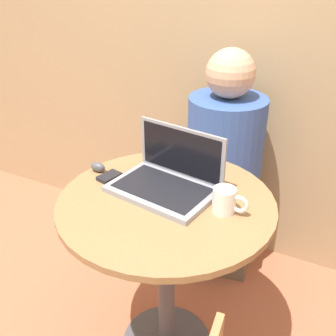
# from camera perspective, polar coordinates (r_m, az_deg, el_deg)

# --- Properties ---
(back_wall) EXTENTS (7.00, 0.05, 2.60)m
(back_wall) POSITION_cam_1_polar(r_m,az_deg,el_deg) (2.02, 11.70, 20.84)
(back_wall) COLOR tan
(back_wall) RESTS_ON ground_plane
(round_table) EXTENTS (0.79, 0.79, 0.78)m
(round_table) POSITION_cam_1_polar(r_m,az_deg,el_deg) (1.52, -0.25, -10.26)
(round_table) COLOR #4C4C51
(round_table) RESTS_ON ground_plane
(laptop) EXTENTS (0.41, 0.31, 0.22)m
(laptop) POSITION_cam_1_polar(r_m,az_deg,el_deg) (1.46, -0.04, -1.51)
(laptop) COLOR gray
(laptop) RESTS_ON round_table
(cell_phone) EXTENTS (0.08, 0.10, 0.02)m
(cell_phone) POSITION_cam_1_polar(r_m,az_deg,el_deg) (1.56, -8.50, -1.25)
(cell_phone) COLOR black
(cell_phone) RESTS_ON round_table
(computer_mouse) EXTENTS (0.06, 0.04, 0.04)m
(computer_mouse) POSITION_cam_1_polar(r_m,az_deg,el_deg) (1.61, -10.15, 0.14)
(computer_mouse) COLOR #4C4C51
(computer_mouse) RESTS_ON round_table
(coffee_cup) EXTENTS (0.13, 0.08, 0.09)m
(coffee_cup) POSITION_cam_1_polar(r_m,az_deg,el_deg) (1.34, 8.34, -4.72)
(coffee_cup) COLOR white
(coffee_cup) RESTS_ON round_table
(person_seated) EXTENTS (0.42, 0.60, 1.20)m
(person_seated) POSITION_cam_1_polar(r_m,az_deg,el_deg) (2.11, 8.18, -1.82)
(person_seated) COLOR brown
(person_seated) RESTS_ON ground_plane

